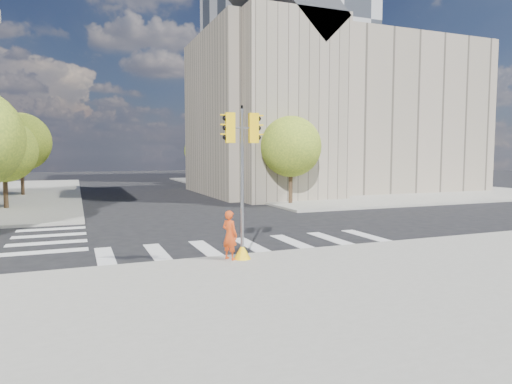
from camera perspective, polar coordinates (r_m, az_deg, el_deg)
ground at (r=19.83m, az=-2.57°, el=-5.54°), size 160.00×160.00×0.00m
sidewalk_near at (r=10.39m, az=18.41°, el=-15.02°), size 30.00×14.00×0.15m
sidewalk_far_right at (r=51.79m, az=9.03°, el=0.87°), size 28.00×40.00×0.15m
civic_building at (r=43.67m, az=8.77°, el=9.60°), size 26.00×16.00×19.39m
office_tower at (r=67.74m, az=3.57°, el=14.50°), size 20.00×18.00×30.00m
tree_lw_mid at (r=32.71m, az=-29.00°, el=4.56°), size 4.00×4.00×5.77m
tree_lw_far at (r=42.66m, az=-27.33°, el=5.58°), size 4.80×4.80×6.95m
tree_re_near at (r=31.65m, az=4.37°, el=5.68°), size 4.20×4.20×6.16m
tree_re_mid at (r=42.76m, az=-2.72°, el=5.85°), size 4.60×4.60×6.66m
tree_re_far at (r=54.25m, az=-6.85°, el=5.08°), size 4.00×4.00×5.88m
lamp_near at (r=35.50m, az=2.26°, el=6.44°), size 0.35×0.18×8.11m
lamp_far at (r=48.63m, az=-4.47°, el=5.98°), size 0.35×0.18×8.11m
traffic_signal at (r=14.65m, az=-1.75°, el=-0.28°), size 1.08×0.56×4.93m
photographer at (r=14.76m, az=-3.30°, el=-5.38°), size 0.62×0.70×1.60m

